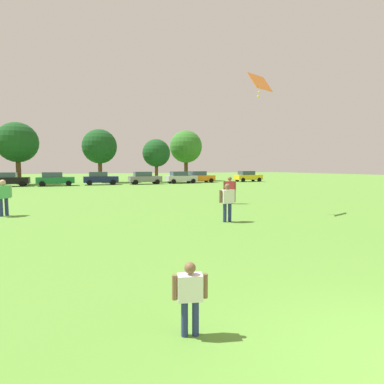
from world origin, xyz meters
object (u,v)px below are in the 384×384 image
at_px(bystander_midfield, 3,195).
at_px(parked_car_orange_5, 199,177).
at_px(kite, 260,83).
at_px(tree_left, 17,143).
at_px(tree_far_right, 186,147).
at_px(tree_right, 156,153).
at_px(child_kite_flyer, 190,292).
at_px(parked_car_navy_2, 100,178).
at_px(adult_bystander, 227,199).
at_px(bystander_near_trees, 230,188).
at_px(parked_car_black_0, 8,179).
at_px(tree_center, 100,147).
at_px(parked_car_gray_3, 144,178).
at_px(parked_car_green_1, 55,179).
at_px(parked_car_yellow_6, 248,176).
at_px(parked_car_silver_4, 181,177).

relative_size(bystander_midfield, parked_car_orange_5, 0.40).
xyz_separation_m(kite, parked_car_orange_5, (8.98, 28.78, -5.59)).
relative_size(tree_left, tree_far_right, 0.98).
bearing_deg(tree_right, kite, -96.06).
distance_m(child_kite_flyer, parked_car_navy_2, 37.79).
bearing_deg(kite, bystander_midfield, 162.97).
distance_m(adult_bystander, bystander_near_trees, 6.50).
distance_m(kite, tree_left, 36.54).
bearing_deg(kite, child_kite_flyer, -128.14).
xyz_separation_m(tree_right, tree_far_right, (5.87, 2.86, 1.24)).
relative_size(parked_car_black_0, tree_right, 0.66).
height_order(adult_bystander, tree_center, tree_center).
height_order(parked_car_gray_3, tree_right, tree_right).
relative_size(bystander_near_trees, parked_car_orange_5, 0.40).
relative_size(adult_bystander, parked_car_black_0, 0.38).
xyz_separation_m(parked_car_navy_2, parked_car_gray_3, (5.71, -0.64, 0.00)).
distance_m(child_kite_flyer, parked_car_green_1, 37.51).
bearing_deg(bystander_midfield, tree_far_right, -161.76).
height_order(parked_car_green_1, parked_car_navy_2, same).
bearing_deg(bystander_near_trees, child_kite_flyer, -103.27).
bearing_deg(adult_bystander, tree_right, 78.83).
relative_size(child_kite_flyer, parked_car_orange_5, 0.24).
height_order(child_kite_flyer, bystander_near_trees, bystander_near_trees).
distance_m(parked_car_yellow_6, tree_left, 33.05).
bearing_deg(bystander_near_trees, parked_car_silver_4, 94.94).
bearing_deg(child_kite_flyer, parked_car_black_0, 116.26).
bearing_deg(tree_far_right, child_kite_flyer, -110.48).
bearing_deg(child_kite_flyer, parked_car_orange_5, 80.78).
height_order(bystander_midfield, parked_car_yellow_6, bystander_midfield).
bearing_deg(parked_car_green_1, tree_far_right, 19.98).
relative_size(parked_car_orange_5, tree_right, 0.66).
distance_m(kite, parked_car_green_1, 30.46).
bearing_deg(bystander_near_trees, parked_car_gray_3, 107.41).
bearing_deg(kite, tree_center, 97.73).
bearing_deg(parked_car_gray_3, child_kite_flyer, -101.96).
distance_m(parked_car_orange_5, parked_car_yellow_6, 8.27).
height_order(tree_left, tree_center, tree_left).
bearing_deg(parked_car_green_1, parked_car_black_0, 171.94).
bearing_deg(child_kite_flyer, bystander_midfield, 122.94).
height_order(adult_bystander, parked_car_silver_4, parked_car_silver_4).
relative_size(bystander_near_trees, parked_car_gray_3, 0.40).
height_order(bystander_midfield, parked_car_silver_4, bystander_midfield).
distance_m(parked_car_gray_3, tree_left, 17.24).
relative_size(bystander_midfield, parked_car_green_1, 0.40).
bearing_deg(parked_car_silver_4, kite, -101.74).
bearing_deg(kite, parked_car_yellow_6, 58.96).
bearing_deg(tree_left, tree_center, 5.45).
relative_size(parked_car_orange_5, parked_car_yellow_6, 1.00).
xyz_separation_m(bystander_near_trees, bystander_midfield, (-12.35, -0.38, 0.01)).
height_order(tree_left, tree_right, tree_left).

